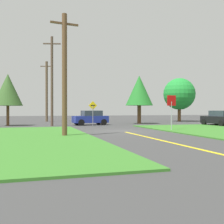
{
  "coord_description": "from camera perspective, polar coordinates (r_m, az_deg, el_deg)",
  "views": [
    {
      "loc": [
        -6.93,
        -20.79,
        1.69
      ],
      "look_at": [
        -0.17,
        2.08,
        1.51
      ],
      "focal_mm": 44.24,
      "sensor_mm": 36.0,
      "label": 1
    }
  ],
  "objects": [
    {
      "name": "oak_tree_right",
      "position": [
        31.48,
        -20.74,
        4.3
      ],
      "size": [
        3.08,
        3.08,
        5.54
      ],
      "color": "brown",
      "rests_on": "ground"
    },
    {
      "name": "pine_tree_center",
      "position": [
        41.47,
        13.74,
        3.63
      ],
      "size": [
        4.61,
        4.61,
        6.33
      ],
      "color": "brown",
      "rests_on": "ground"
    },
    {
      "name": "direction_sign",
      "position": [
        28.49,
        -3.97,
        0.29
      ],
      "size": [
        0.91,
        0.09,
        2.61
      ],
      "color": "slate",
      "rests_on": "ground"
    },
    {
      "name": "oak_tree_left",
      "position": [
        34.2,
        5.65,
        4.4
      ],
      "size": [
        3.35,
        3.35,
        5.94
      ],
      "color": "brown",
      "rests_on": "ground"
    },
    {
      "name": "ground_plane",
      "position": [
        21.98,
        1.98,
        -3.98
      ],
      "size": [
        120.0,
        120.0,
        0.0
      ],
      "primitive_type": "plane",
      "color": "#3A3A3A"
    },
    {
      "name": "stop_sign",
      "position": [
        22.86,
        12.19,
        1.34
      ],
      "size": [
        0.84,
        0.15,
        2.88
      ],
      "rotation": [
        0.0,
        0.0,
        3.28
      ],
      "color": "#9EA0A8",
      "rests_on": "ground"
    },
    {
      "name": "car_approaching_junction",
      "position": [
        31.02,
        -4.44,
        -1.21
      ],
      "size": [
        4.01,
        2.28,
        1.62
      ],
      "rotation": [
        0.0,
        0.0,
        3.26
      ],
      "color": "navy",
      "rests_on": "ground"
    },
    {
      "name": "utility_pole_far",
      "position": [
        41.17,
        -13.36,
        4.25
      ],
      "size": [
        1.78,
        0.55,
        8.71
      ],
      "color": "brown",
      "rests_on": "ground"
    },
    {
      "name": "lane_stripe_center",
      "position": [
        14.65,
        11.99,
        -6.18
      ],
      "size": [
        0.2,
        14.0,
        0.01
      ],
      "primitive_type": "cube",
      "color": "yellow",
      "rests_on": "ground"
    },
    {
      "name": "utility_pole_mid",
      "position": [
        29.54,
        -12.31,
        6.49
      ],
      "size": [
        1.78,
        0.52,
        9.32
      ],
      "color": "brown",
      "rests_on": "ground"
    },
    {
      "name": "utility_pole_near",
      "position": [
        17.84,
        -9.79,
        7.82
      ],
      "size": [
        1.8,
        0.39,
        7.77
      ],
      "color": "brown",
      "rests_on": "ground"
    },
    {
      "name": "car_on_crossroad",
      "position": [
        31.28,
        21.35,
        -1.22
      ],
      "size": [
        1.99,
        4.2,
        1.62
      ],
      "rotation": [
        0.0,
        0.0,
        1.59
      ],
      "color": "black",
      "rests_on": "ground"
    }
  ]
}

